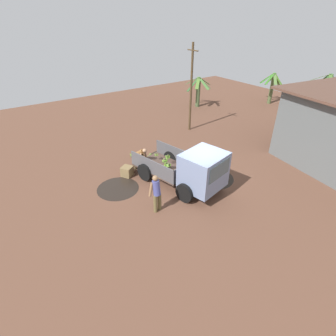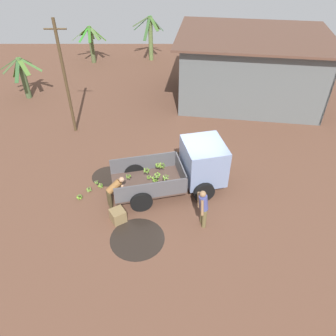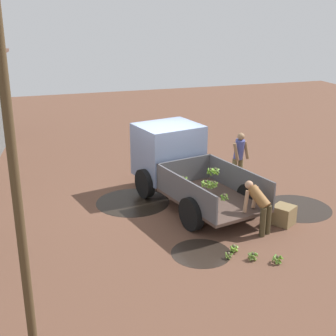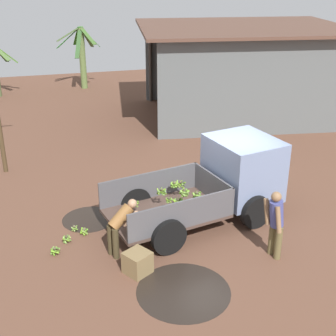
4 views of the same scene
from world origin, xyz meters
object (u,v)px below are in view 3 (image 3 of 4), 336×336
at_px(banana_bunch_on_ground_3, 234,248).
at_px(person_worker_loading, 259,204).
at_px(person_foreground_visitor, 239,155).
at_px(banana_bunch_on_ground_0, 253,256).
at_px(banana_bunch_on_ground_2, 229,255).
at_px(utility_pole, 16,189).
at_px(banana_bunch_on_ground_1, 277,259).
at_px(wooden_crate_0, 284,215).
at_px(cargo_truck, 176,159).

bearing_deg(banana_bunch_on_ground_3, person_worker_loading, -52.88).
xyz_separation_m(person_foreground_visitor, banana_bunch_on_ground_0, (-4.43, 1.78, -0.80)).
bearing_deg(banana_bunch_on_ground_2, utility_pole, 113.20).
height_order(person_foreground_visitor, banana_bunch_on_ground_2, person_foreground_visitor).
height_order(utility_pole, banana_bunch_on_ground_1, utility_pole).
distance_m(banana_bunch_on_ground_3, wooden_crate_0, 2.06).
bearing_deg(cargo_truck, banana_bunch_on_ground_0, 172.16).
bearing_deg(banana_bunch_on_ground_0, cargo_truck, 4.97).
relative_size(cargo_truck, banana_bunch_on_ground_2, 26.36).
distance_m(banana_bunch_on_ground_0, banana_bunch_on_ground_2, 0.53).
distance_m(cargo_truck, banana_bunch_on_ground_0, 4.33).
xyz_separation_m(banana_bunch_on_ground_0, banana_bunch_on_ground_2, (0.22, 0.48, -0.01)).
height_order(utility_pole, person_worker_loading, utility_pole).
distance_m(person_foreground_visitor, person_worker_loading, 3.41).
bearing_deg(banana_bunch_on_ground_2, banana_bunch_on_ground_3, -47.56).
xyz_separation_m(banana_bunch_on_ground_0, banana_bunch_on_ground_1, (-0.29, -0.44, 0.01)).
xyz_separation_m(banana_bunch_on_ground_1, banana_bunch_on_ground_2, (0.51, 0.92, -0.02)).
bearing_deg(banana_bunch_on_ground_2, wooden_crate_0, -60.49).
xyz_separation_m(cargo_truck, person_worker_loading, (-3.02, -1.11, -0.31)).
height_order(banana_bunch_on_ground_1, banana_bunch_on_ground_2, banana_bunch_on_ground_1).
xyz_separation_m(person_worker_loading, banana_bunch_on_ground_1, (-1.48, 0.31, -0.63)).
bearing_deg(banana_bunch_on_ground_2, banana_bunch_on_ground_0, -114.55).
height_order(banana_bunch_on_ground_0, wooden_crate_0, wooden_crate_0).
relative_size(banana_bunch_on_ground_2, wooden_crate_0, 0.36).
xyz_separation_m(utility_pole, wooden_crate_0, (2.97, -6.27, -2.59)).
height_order(person_foreground_visitor, banana_bunch_on_ground_0, person_foreground_visitor).
bearing_deg(banana_bunch_on_ground_1, cargo_truck, 10.13).
relative_size(utility_pole, banana_bunch_on_ground_1, 21.59).
bearing_deg(banana_bunch_on_ground_2, cargo_truck, -1.62).
height_order(utility_pole, banana_bunch_on_ground_2, utility_pole).
bearing_deg(person_foreground_visitor, banana_bunch_on_ground_2, -39.36).
bearing_deg(banana_bunch_on_ground_3, utility_pole, 114.43).
xyz_separation_m(cargo_truck, banana_bunch_on_ground_0, (-4.20, -0.37, -0.95)).
bearing_deg(wooden_crate_0, person_worker_loading, 103.58).
distance_m(banana_bunch_on_ground_1, wooden_crate_0, 2.03).
height_order(person_worker_loading, wooden_crate_0, person_worker_loading).
xyz_separation_m(person_foreground_visitor, banana_bunch_on_ground_2, (-4.21, 2.26, -0.82)).
bearing_deg(person_worker_loading, person_foreground_visitor, -41.92).
bearing_deg(banana_bunch_on_ground_3, banana_bunch_on_ground_2, 132.44).
bearing_deg(utility_pole, wooden_crate_0, -64.66).
xyz_separation_m(person_worker_loading, banana_bunch_on_ground_2, (-0.96, 1.22, -0.65)).
relative_size(cargo_truck, wooden_crate_0, 9.50).
bearing_deg(banana_bunch_on_ground_1, utility_pole, 104.15).
relative_size(person_worker_loading, banana_bunch_on_ground_2, 7.01).
height_order(banana_bunch_on_ground_2, wooden_crate_0, wooden_crate_0).
xyz_separation_m(person_foreground_visitor, person_worker_loading, (-3.25, 1.04, -0.16)).
relative_size(banana_bunch_on_ground_0, banana_bunch_on_ground_3, 1.04).
distance_m(cargo_truck, person_worker_loading, 3.24).
relative_size(cargo_truck, banana_bunch_on_ground_3, 21.61).
distance_m(person_foreground_visitor, wooden_crate_0, 3.12).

